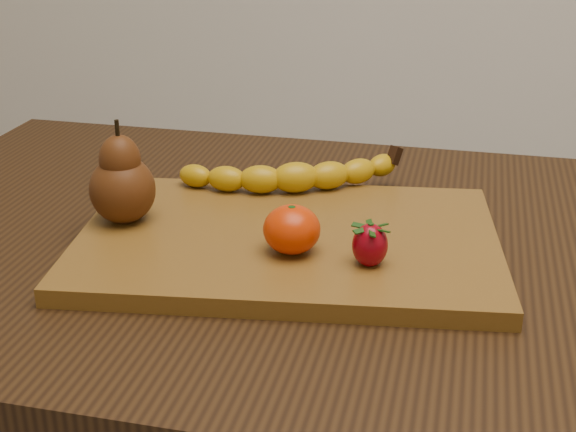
% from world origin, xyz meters
% --- Properties ---
extents(table, '(1.00, 0.70, 0.76)m').
position_xyz_m(table, '(0.00, 0.00, 0.66)').
color(table, black).
rests_on(table, ground).
extents(cutting_board, '(0.49, 0.36, 0.02)m').
position_xyz_m(cutting_board, '(0.03, -0.03, 0.77)').
color(cutting_board, brown).
rests_on(cutting_board, table).
extents(banana, '(0.24, 0.15, 0.04)m').
position_xyz_m(banana, '(0.01, 0.09, 0.80)').
color(banana, '#C59809').
rests_on(banana, cutting_board).
extents(pear, '(0.09, 0.09, 0.11)m').
position_xyz_m(pear, '(-0.16, -0.04, 0.84)').
color(pear, '#4E260C').
rests_on(pear, cutting_board).
extents(mandarin, '(0.06, 0.06, 0.05)m').
position_xyz_m(mandarin, '(0.04, -0.08, 0.81)').
color(mandarin, red).
rests_on(mandarin, cutting_board).
extents(strawberry, '(0.04, 0.04, 0.04)m').
position_xyz_m(strawberry, '(0.12, -0.09, 0.80)').
color(strawberry, maroon).
rests_on(strawberry, cutting_board).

